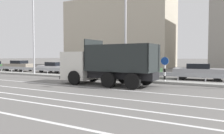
{
  "coord_description": "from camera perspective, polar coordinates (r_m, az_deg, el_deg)",
  "views": [
    {
      "loc": [
        11.04,
        -14.28,
        2.13
      ],
      "look_at": [
        2.52,
        1.06,
        1.23
      ],
      "focal_mm": 35.0,
      "sensor_mm": 36.0,
      "label": 1
    }
  ],
  "objects": [
    {
      "name": "parked_car_4",
      "position": [
        22.13,
        7.48,
        -0.69
      ],
      "size": [
        4.16,
        2.12,
        1.5
      ],
      "rotation": [
        0.0,
        0.0,
        1.62
      ],
      "color": "#335B33",
      "rests_on": "ground_plane"
    },
    {
      "name": "ground_plane",
      "position": [
        18.18,
        -8.62,
        -3.84
      ],
      "size": [
        320.0,
        320.0,
        0.0
      ],
      "primitive_type": "plane",
      "color": "#605E5B"
    },
    {
      "name": "background_building_0",
      "position": [
        44.35,
        1.9,
        8.7
      ],
      "size": [
        21.05,
        9.25,
        13.2
      ],
      "primitive_type": "cube",
      "color": "#B7AD99",
      "rests_on": "ground_plane"
    },
    {
      "name": "lane_strip_3",
      "position": [
        10.73,
        -20.11,
        -8.68
      ],
      "size": [
        56.06,
        0.16,
        0.01
      ],
      "primitive_type": "cube",
      "color": "silver",
      "rests_on": "ground_plane"
    },
    {
      "name": "street_lamp_1",
      "position": [
        25.77,
        -20.17,
        11.24
      ],
      "size": [
        0.71,
        2.61,
        10.79
      ],
      "color": "#ADADB2",
      "rests_on": "ground_plane"
    },
    {
      "name": "lane_strip_1",
      "position": [
        12.65,
        -10.67,
        -6.81
      ],
      "size": [
        56.06,
        0.16,
        0.01
      ],
      "primitive_type": "cube",
      "color": "silver",
      "rests_on": "ground_plane"
    },
    {
      "name": "parked_car_2",
      "position": [
        28.73,
        -14.98,
        -0.05
      ],
      "size": [
        4.73,
        2.05,
        1.35
      ],
      "rotation": [
        0.0,
        0.0,
        1.49
      ],
      "color": "silver",
      "rests_on": "ground_plane"
    },
    {
      "name": "parked_car_1",
      "position": [
        33.29,
        -23.2,
        0.33
      ],
      "size": [
        4.65,
        1.96,
        1.49
      ],
      "rotation": [
        0.0,
        0.0,
        1.63
      ],
      "color": "gray",
      "rests_on": "ground_plane"
    },
    {
      "name": "street_lamp_2",
      "position": [
        18.78,
        3.36,
        13.21
      ],
      "size": [
        0.7,
        2.11,
        10.01
      ],
      "color": "#ADADB2",
      "rests_on": "ground_plane"
    },
    {
      "name": "dump_truck",
      "position": [
        16.52,
        -3.79,
        -0.11
      ],
      "size": [
        7.34,
        2.8,
        3.35
      ],
      "rotation": [
        0.0,
        0.0,
        1.56
      ],
      "color": "silver",
      "rests_on": "ground_plane"
    },
    {
      "name": "median_road_sign",
      "position": [
        17.49,
        13.6,
        -0.66
      ],
      "size": [
        0.66,
        0.16,
        2.06
      ],
      "color": "white",
      "rests_on": "ground_plane"
    },
    {
      "name": "parked_car_5",
      "position": [
        20.86,
        21.92,
        -1.09
      ],
      "size": [
        4.58,
        2.17,
        1.46
      ],
      "rotation": [
        0.0,
        0.0,
        -1.5
      ],
      "color": "#A3A3A8",
      "rests_on": "ground_plane"
    },
    {
      "name": "lane_strip_2",
      "position": [
        11.43,
        -16.13,
        -7.92
      ],
      "size": [
        56.06,
        0.16,
        0.01
      ],
      "primitive_type": "cube",
      "color": "silver",
      "rests_on": "ground_plane"
    },
    {
      "name": "parked_car_3",
      "position": [
        25.38,
        -5.01,
        -0.33
      ],
      "size": [
        4.58,
        1.9,
        1.38
      ],
      "rotation": [
        0.0,
        0.0,
        1.56
      ],
      "color": "navy",
      "rests_on": "ground_plane"
    },
    {
      "name": "lane_strip_0",
      "position": [
        14.61,
        -4.44,
        -5.46
      ],
      "size": [
        56.06,
        0.16,
        0.01
      ],
      "primitive_type": "cube",
      "color": "silver",
      "rests_on": "ground_plane"
    },
    {
      "name": "median_guardrail",
      "position": [
        21.03,
        -2.71,
        -1.34
      ],
      "size": [
        56.06,
        0.09,
        0.78
      ],
      "color": "#9EA0A5",
      "rests_on": "ground_plane"
    },
    {
      "name": "median_island",
      "position": [
        20.23,
        -4.2,
        -2.87
      ],
      "size": [
        30.83,
        1.1,
        0.18
      ],
      "primitive_type": "cube",
      "color": "gray",
      "rests_on": "ground_plane"
    }
  ]
}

